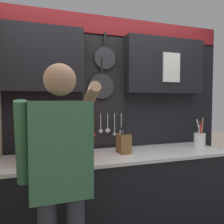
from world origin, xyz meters
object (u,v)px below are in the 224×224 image
microwave (58,142)px  person (61,169)px  utensil_crock (200,139)px  knife_block (124,143)px

microwave → person: (-0.03, -0.61, -0.06)m
utensil_crock → knife_block: bearing=180.0°
microwave → knife_block: size_ratio=1.95×
microwave → person: size_ratio=0.31×
knife_block → person: person is taller
knife_block → microwave: bearing=-179.9°
microwave → utensil_crock: (1.58, 0.00, -0.07)m
knife_block → utensil_crock: size_ratio=0.78×
microwave → person: person is taller
microwave → knife_block: bearing=0.1°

